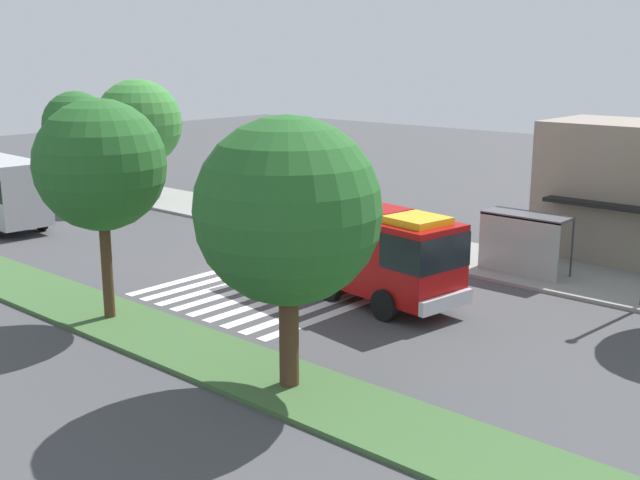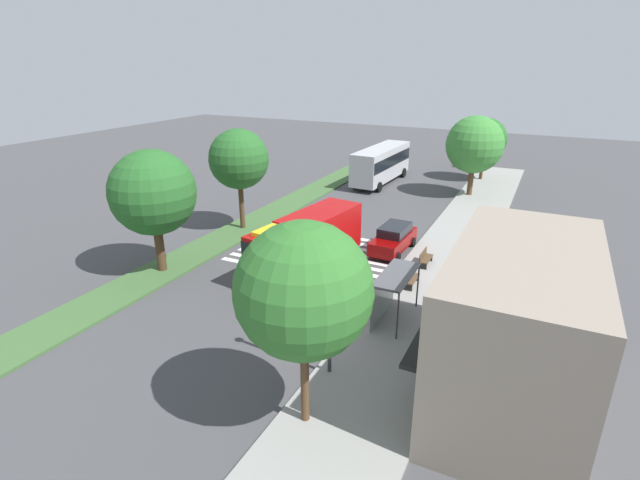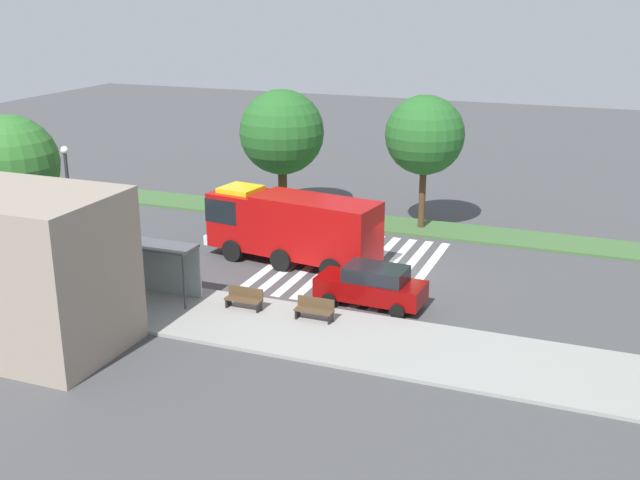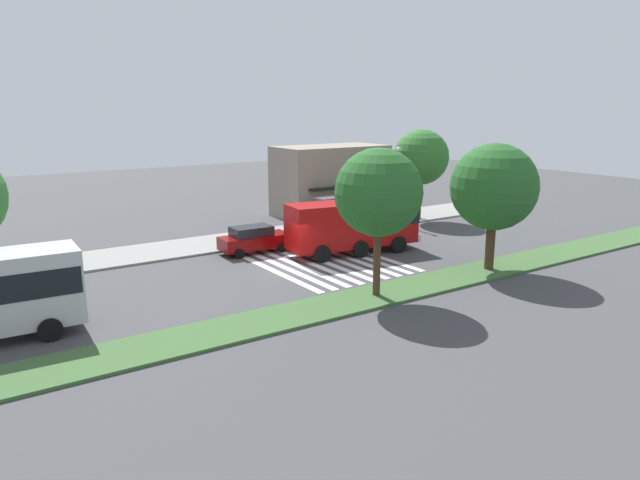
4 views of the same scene
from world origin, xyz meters
TOP-DOWN VIEW (x-y plane):
  - ground_plane at (0.00, 0.00)m, footprint 120.00×120.00m
  - sidewalk at (0.00, 8.09)m, footprint 60.00×4.86m
  - median_strip at (0.00, -7.16)m, footprint 60.00×3.00m
  - crosswalk at (2.38, 0.00)m, footprint 7.65×10.19m
  - fire_truck at (5.45, 0.68)m, footprint 9.18×3.74m
  - parked_car_mid at (-0.12, 4.46)m, footprint 4.71×2.21m
  - bus_stop_shelter at (8.67, 7.03)m, footprint 3.50×1.40m
  - bench_near_shelter at (4.67, 7.05)m, footprint 1.60×0.50m
  - bench_west_of_shelter at (1.48, 7.05)m, footprint 1.60×0.50m
  - street_lamp at (13.89, 6.26)m, footprint 0.36×0.36m
  - sidewalk_tree_center at (16.78, 6.66)m, footprint 4.57×4.57m
  - median_tree_far_west at (0.70, -7.16)m, footprint 4.35×4.35m
  - median_tree_west at (9.24, -7.16)m, footprint 4.97×4.97m

SIDE VIEW (x-z plane):
  - ground_plane at x=0.00m, z-range 0.00..0.00m
  - crosswalk at x=2.38m, z-range 0.00..0.01m
  - sidewalk at x=0.00m, z-range 0.00..0.14m
  - median_strip at x=0.00m, z-range 0.00..0.14m
  - bench_near_shelter at x=4.67m, z-range 0.14..1.04m
  - bench_west_of_shelter at x=1.48m, z-range 0.14..1.04m
  - parked_car_mid at x=-0.12m, z-range 0.02..1.81m
  - bus_stop_shelter at x=8.67m, z-range 0.66..3.12m
  - fire_truck at x=5.45m, z-range 0.22..3.73m
  - street_lamp at x=13.89m, z-range 0.70..6.81m
  - median_tree_west at x=9.24m, z-range 1.29..8.62m
  - sidewalk_tree_center at x=16.78m, z-range 1.56..8.98m
  - median_tree_far_west at x=0.70m, z-range 1.65..9.06m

